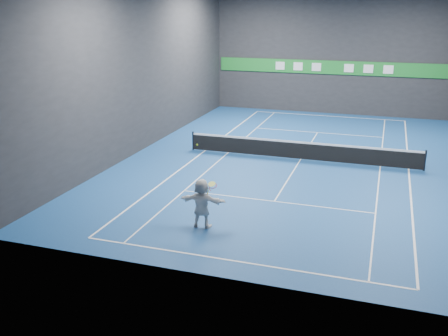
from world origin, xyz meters
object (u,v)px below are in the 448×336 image
(tennis_net, at_px, (301,150))
(tennis_racket, at_px, (212,186))
(tennis_ball, at_px, (197,145))
(player, at_px, (202,203))

(tennis_net, xyz_separation_m, tennis_racket, (-1.62, -9.69, 1.09))
(tennis_net, bearing_deg, tennis_ball, -102.66)
(player, height_order, tennis_racket, player)
(player, relative_size, tennis_racket, 3.50)
(tennis_ball, xyz_separation_m, tennis_net, (2.17, 9.67, -2.59))
(tennis_ball, bearing_deg, player, -21.45)
(tennis_net, distance_m, tennis_racket, 9.88)
(tennis_net, relative_size, tennis_racket, 23.28)
(player, distance_m, tennis_racket, 0.79)
(player, xyz_separation_m, tennis_ball, (-0.17, 0.07, 2.19))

